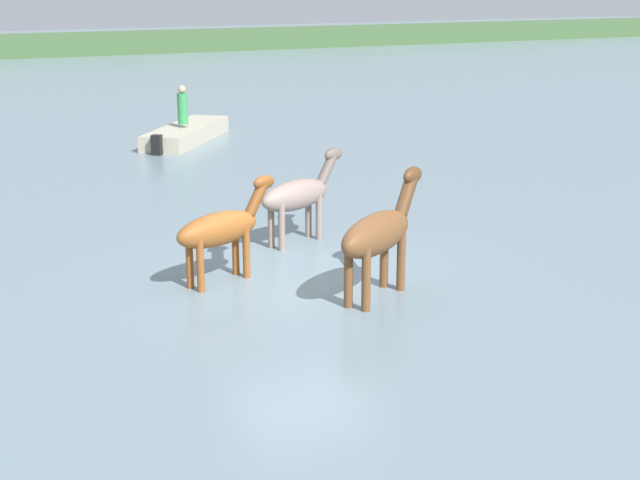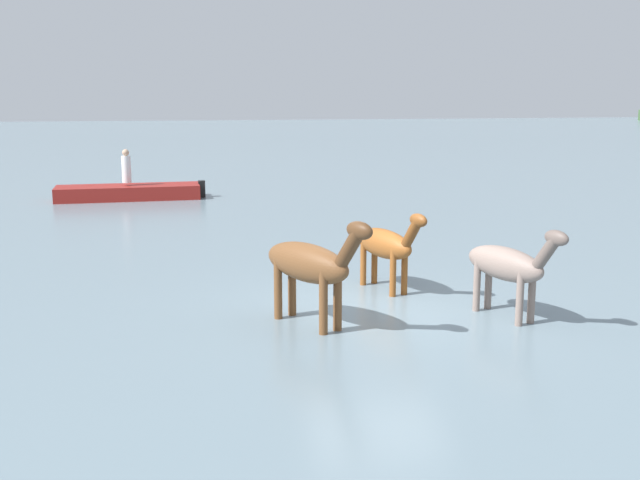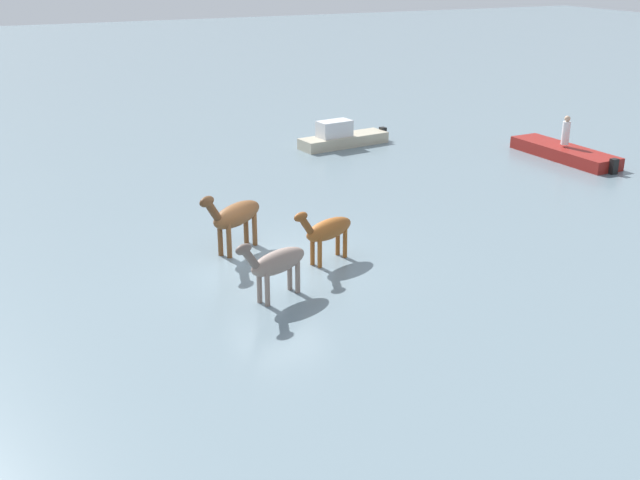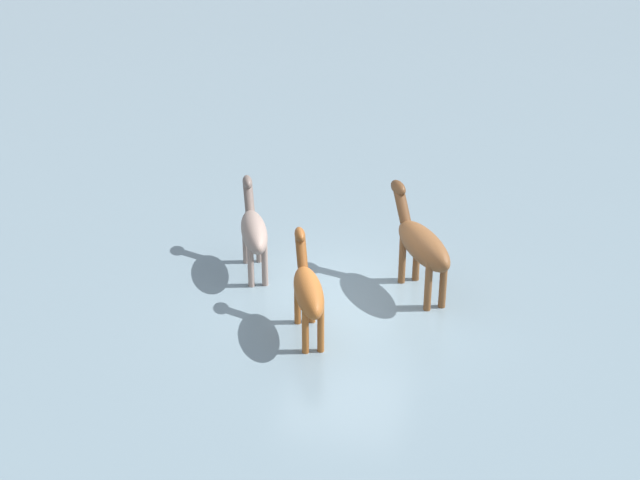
{
  "view_description": "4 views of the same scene",
  "coord_description": "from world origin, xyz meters",
  "px_view_note": "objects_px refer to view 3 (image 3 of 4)",
  "views": [
    {
      "loc": [
        -6.19,
        -13.96,
        5.09
      ],
      "look_at": [
        0.35,
        0.08,
        0.64
      ],
      "focal_mm": 52.21,
      "sensor_mm": 36.0,
      "label": 1
    },
    {
      "loc": [
        13.33,
        -3.18,
        4.05
      ],
      "look_at": [
        -0.84,
        -0.94,
        1.17
      ],
      "focal_mm": 43.62,
      "sensor_mm": 36.0,
      "label": 2
    },
    {
      "loc": [
        7.04,
        18.46,
        8.19
      ],
      "look_at": [
        -0.86,
        0.99,
        0.9
      ],
      "focal_mm": 43.27,
      "sensor_mm": 36.0,
      "label": 3
    },
    {
      "loc": [
        -15.37,
        -2.93,
        9.11
      ],
      "look_at": [
        0.75,
        0.7,
        0.94
      ],
      "focal_mm": 51.36,
      "sensor_mm": 36.0,
      "label": 4
    }
  ],
  "objects_px": {
    "horse_pinto_flank": "(276,263)",
    "boat_skiff_near": "(564,155)",
    "person_watcher_seated": "(566,131)",
    "horse_dark_mare": "(327,230)",
    "boat_dinghy_port": "(342,139)",
    "horse_rear_stallion": "(235,216)"
  },
  "relations": [
    {
      "from": "horse_rear_stallion",
      "to": "person_watcher_seated",
      "type": "bearing_deg",
      "value": 162.49
    },
    {
      "from": "horse_rear_stallion",
      "to": "horse_pinto_flank",
      "type": "height_order",
      "value": "horse_rear_stallion"
    },
    {
      "from": "boat_skiff_near",
      "to": "person_watcher_seated",
      "type": "distance_m",
      "value": 0.97
    },
    {
      "from": "horse_pinto_flank",
      "to": "boat_skiff_near",
      "type": "xyz_separation_m",
      "value": [
        -15.79,
        -7.75,
        -0.78
      ]
    },
    {
      "from": "person_watcher_seated",
      "to": "boat_dinghy_port",
      "type": "bearing_deg",
      "value": -37.63
    },
    {
      "from": "horse_rear_stallion",
      "to": "person_watcher_seated",
      "type": "xyz_separation_m",
      "value": [
        -15.67,
        -4.33,
        0.07
      ]
    },
    {
      "from": "horse_pinto_flank",
      "to": "boat_dinghy_port",
      "type": "relative_size",
      "value": 0.5
    },
    {
      "from": "horse_dark_mare",
      "to": "person_watcher_seated",
      "type": "relative_size",
      "value": 1.81
    },
    {
      "from": "horse_dark_mare",
      "to": "boat_dinghy_port",
      "type": "xyz_separation_m",
      "value": [
        -6.22,
        -11.85,
        -0.63
      ]
    },
    {
      "from": "horse_pinto_flank",
      "to": "horse_dark_mare",
      "type": "distance_m",
      "value": 2.71
    },
    {
      "from": "horse_pinto_flank",
      "to": "horse_dark_mare",
      "type": "height_order",
      "value": "horse_pinto_flank"
    },
    {
      "from": "horse_dark_mare",
      "to": "boat_skiff_near",
      "type": "distance_m",
      "value": 14.96
    },
    {
      "from": "horse_pinto_flank",
      "to": "boat_dinghy_port",
      "type": "bearing_deg",
      "value": -144.45
    },
    {
      "from": "horse_rear_stallion",
      "to": "horse_dark_mare",
      "type": "distance_m",
      "value": 2.73
    },
    {
      "from": "horse_rear_stallion",
      "to": "boat_skiff_near",
      "type": "distance_m",
      "value": 16.28
    },
    {
      "from": "horse_rear_stallion",
      "to": "horse_dark_mare",
      "type": "xyz_separation_m",
      "value": [
        -2.04,
        1.81,
        -0.14
      ]
    },
    {
      "from": "horse_rear_stallion",
      "to": "boat_dinghy_port",
      "type": "height_order",
      "value": "horse_rear_stallion"
    },
    {
      "from": "horse_dark_mare",
      "to": "boat_dinghy_port",
      "type": "bearing_deg",
      "value": -139.53
    },
    {
      "from": "horse_pinto_flank",
      "to": "boat_skiff_near",
      "type": "height_order",
      "value": "horse_pinto_flank"
    },
    {
      "from": "horse_rear_stallion",
      "to": "boat_skiff_near",
      "type": "height_order",
      "value": "horse_rear_stallion"
    },
    {
      "from": "boat_skiff_near",
      "to": "horse_dark_mare",
      "type": "bearing_deg",
      "value": 110.59
    },
    {
      "from": "boat_dinghy_port",
      "to": "person_watcher_seated",
      "type": "distance_m",
      "value": 9.4
    }
  ]
}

